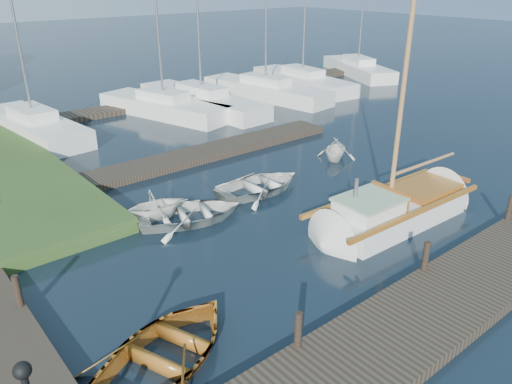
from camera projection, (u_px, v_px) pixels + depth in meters
ground at (256, 227)px, 15.65m from camera, size 160.00×160.00×0.00m
near_dock at (423, 316)px, 11.34m from camera, size 18.00×2.20×0.30m
far_dock at (196, 155)px, 21.35m from camera, size 14.00×1.60×0.30m
pontoon at (219, 92)px, 32.72m from camera, size 30.00×1.60×0.30m
mooring_post_1 at (298, 329)px, 10.09m from camera, size 0.16×0.16×0.80m
mooring_post_2 at (426, 256)px, 12.70m from camera, size 0.16×0.16×0.80m
mooring_post_3 at (510, 208)px, 15.31m from camera, size 0.16×0.16×0.80m
mooring_post_4 at (18, 291)px, 11.30m from camera, size 0.16×0.16×0.80m
sailboat at (396, 211)px, 15.90m from camera, size 7.20×2.18×9.83m
dinghy at (166, 348)px, 10.02m from camera, size 4.49×3.87×0.78m
tender_a at (190, 211)px, 15.89m from camera, size 3.98×3.34×0.71m
tender_b at (155, 203)px, 15.98m from camera, size 2.33×2.09×1.11m
tender_c at (260, 183)px, 18.03m from camera, size 3.54×2.60×0.71m
tender_d at (336, 147)px, 21.20m from camera, size 2.64×2.56×1.07m
marina_boat_0 at (34, 124)px, 24.21m from camera, size 3.01×8.28×11.44m
marina_boat_2 at (164, 105)px, 27.71m from camera, size 4.30×8.45×12.35m
marina_boat_3 at (201, 99)px, 29.10m from camera, size 2.86×9.87×10.72m
marina_boat_4 at (266, 89)px, 31.65m from camera, size 3.48×9.38×9.56m
marina_boat_5 at (302, 80)px, 34.41m from camera, size 3.16×9.24×10.32m
marina_boat_7 at (358, 67)px, 38.82m from camera, size 5.50×8.72×11.58m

